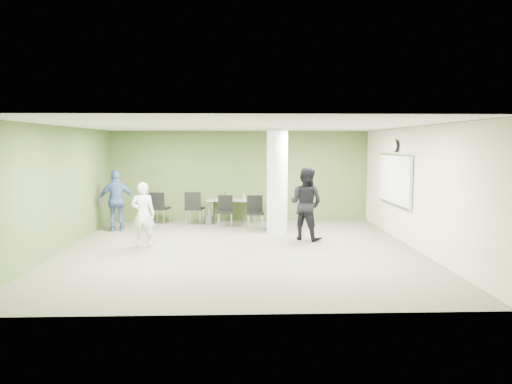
{
  "coord_description": "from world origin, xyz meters",
  "views": [
    {
      "loc": [
        0.03,
        -10.21,
        2.39
      ],
      "look_at": [
        0.4,
        1.0,
        1.21
      ],
      "focal_mm": 32.0,
      "sensor_mm": 36.0,
      "label": 1
    }
  ],
  "objects_px": {
    "chair_back_left": "(159,205)",
    "man_black": "(306,204)",
    "woman_white": "(143,214)",
    "folding_table": "(233,201)",
    "man_blue": "(117,201)"
  },
  "relations": [
    {
      "from": "woman_white",
      "to": "man_blue",
      "type": "relative_size",
      "value": 0.9
    },
    {
      "from": "folding_table",
      "to": "man_blue",
      "type": "xyz_separation_m",
      "value": [
        -3.17,
        -1.17,
        0.17
      ]
    },
    {
      "from": "chair_back_left",
      "to": "man_black",
      "type": "distance_m",
      "value": 4.69
    },
    {
      "from": "woman_white",
      "to": "man_black",
      "type": "distance_m",
      "value": 3.97
    },
    {
      "from": "woman_white",
      "to": "man_black",
      "type": "xyz_separation_m",
      "value": [
        3.92,
        0.6,
        0.15
      ]
    },
    {
      "from": "folding_table",
      "to": "man_blue",
      "type": "relative_size",
      "value": 0.95
    },
    {
      "from": "woman_white",
      "to": "man_black",
      "type": "relative_size",
      "value": 0.83
    },
    {
      "from": "woman_white",
      "to": "man_blue",
      "type": "xyz_separation_m",
      "value": [
        -1.12,
        1.92,
        0.09
      ]
    },
    {
      "from": "chair_back_left",
      "to": "man_blue",
      "type": "bearing_deg",
      "value": 61.16
    },
    {
      "from": "chair_back_left",
      "to": "woman_white",
      "type": "relative_size",
      "value": 0.65
    },
    {
      "from": "man_black",
      "to": "man_blue",
      "type": "height_order",
      "value": "man_black"
    },
    {
      "from": "chair_back_left",
      "to": "man_black",
      "type": "height_order",
      "value": "man_black"
    },
    {
      "from": "woman_white",
      "to": "man_black",
      "type": "bearing_deg",
      "value": -173.06
    },
    {
      "from": "chair_back_left",
      "to": "man_black",
      "type": "bearing_deg",
      "value": 166.7
    },
    {
      "from": "chair_back_left",
      "to": "man_black",
      "type": "relative_size",
      "value": 0.54
    }
  ]
}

